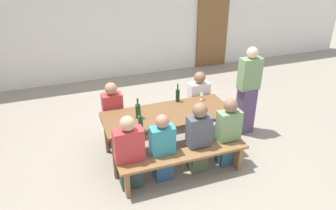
{
  "coord_description": "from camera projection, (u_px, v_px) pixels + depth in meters",
  "views": [
    {
      "loc": [
        -1.5,
        -4.16,
        3.17
      ],
      "look_at": [
        0.0,
        0.0,
        0.9
      ],
      "focal_mm": 34.0,
      "sensor_mm": 36.0,
      "label": 1
    }
  ],
  "objects": [
    {
      "name": "ground_plane",
      "position": [
        168.0,
        152.0,
        5.38
      ],
      "size": [
        24.0,
        24.0,
        0.0
      ],
      "primitive_type": "plane",
      "color": "gray"
    },
    {
      "name": "back_wall",
      "position": [
        116.0,
        14.0,
        7.78
      ],
      "size": [
        14.0,
        0.2,
        3.2
      ],
      "primitive_type": "cube",
      "color": "silver",
      "rests_on": "ground"
    },
    {
      "name": "wooden_door",
      "position": [
        212.0,
        29.0,
        8.7
      ],
      "size": [
        0.9,
        0.06,
        2.1
      ],
      "primitive_type": "cube",
      "color": "brown",
      "rests_on": "ground"
    },
    {
      "name": "tasting_table",
      "position": [
        168.0,
        118.0,
        5.07
      ],
      "size": [
        2.06,
        0.83,
        0.75
      ],
      "color": "brown",
      "rests_on": "ground"
    },
    {
      "name": "bench_near",
      "position": [
        185.0,
        159.0,
        4.62
      ],
      "size": [
        1.96,
        0.3,
        0.45
      ],
      "color": "olive",
      "rests_on": "ground"
    },
    {
      "name": "bench_far",
      "position": [
        155.0,
        115.0,
        5.82
      ],
      "size": [
        1.96,
        0.3,
        0.45
      ],
      "color": "olive",
      "rests_on": "ground"
    },
    {
      "name": "wine_bottle_0",
      "position": [
        141.0,
        123.0,
        4.54
      ],
      "size": [
        0.07,
        0.07,
        0.32
      ],
      "color": "#234C2D",
      "rests_on": "tasting_table"
    },
    {
      "name": "wine_bottle_1",
      "position": [
        178.0,
        95.0,
        5.37
      ],
      "size": [
        0.07,
        0.07,
        0.32
      ],
      "color": "#143319",
      "rests_on": "tasting_table"
    },
    {
      "name": "wine_bottle_2",
      "position": [
        138.0,
        111.0,
        4.86
      ],
      "size": [
        0.08,
        0.08,
        0.33
      ],
      "color": "#194723",
      "rests_on": "tasting_table"
    },
    {
      "name": "wine_glass_0",
      "position": [
        205.0,
        107.0,
        4.99
      ],
      "size": [
        0.08,
        0.08,
        0.15
      ],
      "color": "silver",
      "rests_on": "tasting_table"
    },
    {
      "name": "wine_glass_1",
      "position": [
        202.0,
        93.0,
        5.43
      ],
      "size": [
        0.07,
        0.07,
        0.16
      ],
      "color": "silver",
      "rests_on": "tasting_table"
    },
    {
      "name": "seated_guest_near_0",
      "position": [
        129.0,
        154.0,
        4.43
      ],
      "size": [
        0.41,
        0.24,
        1.14
      ],
      "rotation": [
        0.0,
        0.0,
        1.57
      ],
      "color": "#29403E",
      "rests_on": "ground"
    },
    {
      "name": "seated_guest_near_1",
      "position": [
        162.0,
        149.0,
        4.59
      ],
      "size": [
        0.35,
        0.24,
        1.07
      ],
      "rotation": [
        0.0,
        0.0,
        1.57
      ],
      "color": "#2A4D71",
      "rests_on": "ground"
    },
    {
      "name": "seated_guest_near_2",
      "position": [
        199.0,
        139.0,
        4.74
      ],
      "size": [
        0.35,
        0.24,
        1.15
      ],
      "rotation": [
        0.0,
        0.0,
        1.57
      ],
      "color": "#425134",
      "rests_on": "ground"
    },
    {
      "name": "seated_guest_near_3",
      "position": [
        228.0,
        133.0,
        4.9
      ],
      "size": [
        0.36,
        0.24,
        1.14
      ],
      "rotation": [
        0.0,
        0.0,
        1.57
      ],
      "color": "#2D556A",
      "rests_on": "ground"
    },
    {
      "name": "seated_guest_far_0",
      "position": [
        113.0,
        116.0,
        5.36
      ],
      "size": [
        0.33,
        0.24,
        1.16
      ],
      "rotation": [
        0.0,
        0.0,
        -1.57
      ],
      "color": "#50546A",
      "rests_on": "ground"
    },
    {
      "name": "seated_guest_far_1",
      "position": [
        198.0,
        102.0,
        5.84
      ],
      "size": [
        0.37,
        0.24,
        1.14
      ],
      "rotation": [
        0.0,
        0.0,
        -1.57
      ],
      "color": "#482E57",
      "rests_on": "ground"
    },
    {
      "name": "standing_host",
      "position": [
        247.0,
        93.0,
        5.65
      ],
      "size": [
        0.37,
        0.24,
        1.62
      ],
      "rotation": [
        0.0,
        0.0,
        3.14
      ],
      "color": "#584169",
      "rests_on": "ground"
    }
  ]
}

